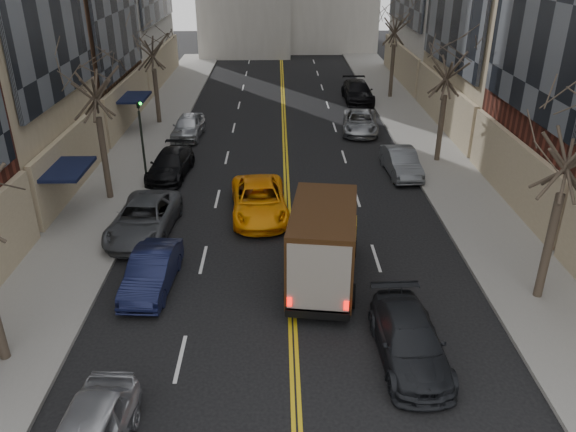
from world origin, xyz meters
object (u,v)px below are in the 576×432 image
ups_truck (324,243)px  pedestrian (323,227)px  taxi (259,200)px  observer_sedan (410,341)px

ups_truck → pedestrian: bearing=93.3°
taxi → ups_truck: bearing=-70.9°
taxi → pedestrian: (2.76, -3.00, 0.11)m
pedestrian → ups_truck: bearing=168.2°
ups_truck → pedestrian: ups_truck is taller
taxi → pedestrian: pedestrian is taller
ups_truck → observer_sedan: ups_truck is taller
observer_sedan → taxi: bearing=113.4°
ups_truck → taxi: size_ratio=1.14×
taxi → pedestrian: bearing=-52.1°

